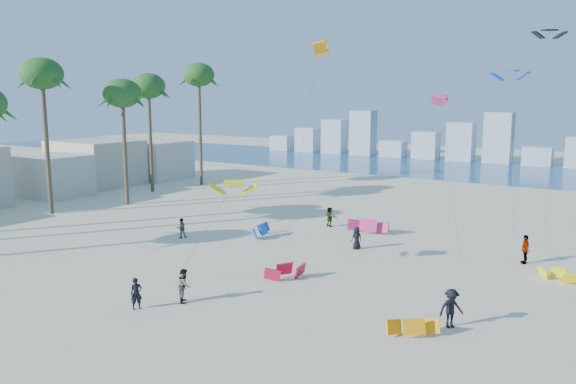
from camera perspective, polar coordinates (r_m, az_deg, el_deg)
The scene contains 10 objects.
ground at distance 28.89m, azimuth -23.67°, elevation -12.76°, with size 220.00×220.00×0.00m, color beige.
ocean at distance 89.74m, azimuth 18.42°, elevation 2.30°, with size 220.00×220.00×0.00m, color navy.
kitesurfer_near at distance 29.59m, azimuth -15.35°, elevation -10.06°, with size 0.60×0.39×1.63m, color black.
kitesurfer_mid at distance 30.03m, azimuth -10.62°, elevation -9.43°, with size 0.87×0.68×1.79m, color gray.
kitesurfers_far at distance 36.73m, azimuth 11.23°, elevation -5.94°, with size 33.03×16.37×1.90m.
grounded_kites at distance 38.01m, azimuth 12.10°, elevation -6.09°, with size 25.98×19.80×1.07m.
flying_kites at distance 38.84m, azimuth 19.13°, elevation 10.02°, with size 35.72×29.21×15.93m.
palm_row at distance 54.53m, azimuth -23.19°, elevation 9.93°, with size 8.34×44.80×14.90m.
beachfront_buildings at distance 66.96m, azimuth -24.71°, elevation 1.90°, with size 11.50×43.00×6.00m.
distant_skyline at distance 99.38m, azimuth 19.37°, elevation 4.70°, with size 85.00×3.00×8.40m.
Camera 1 is at (22.87, -14.13, 10.58)m, focal length 34.54 mm.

